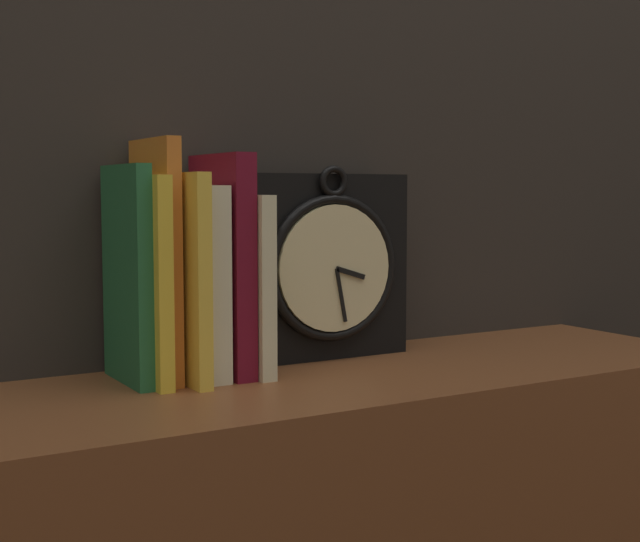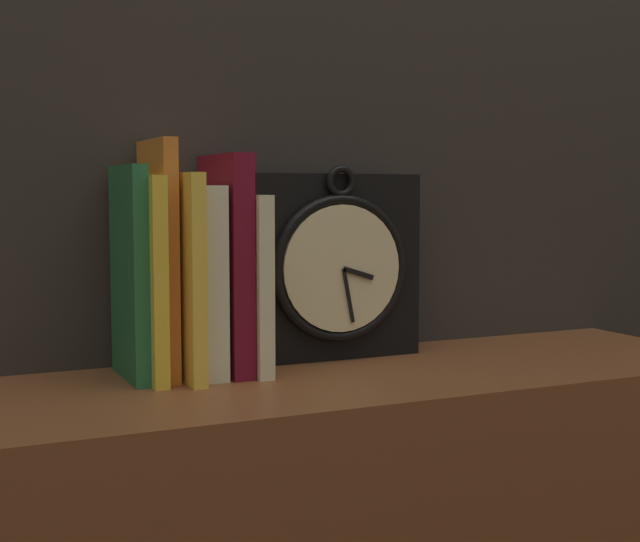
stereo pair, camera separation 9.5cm
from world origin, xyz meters
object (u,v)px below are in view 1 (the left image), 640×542
at_px(book_slot2_orange, 156,260).
at_px(book_slot6_cream, 242,284).
at_px(book_slot0_green, 127,275).
at_px(book_slot1_yellow, 144,280).
at_px(book_slot3_yellow, 179,277).
at_px(book_slot4_cream, 196,281).
at_px(clock, 320,266).
at_px(book_slot5_maroon, 222,265).

xyz_separation_m(book_slot2_orange, book_slot6_cream, (0.10, -0.01, -0.03)).
xyz_separation_m(book_slot0_green, book_slot6_cream, (0.13, -0.01, -0.02)).
bearing_deg(book_slot1_yellow, book_slot3_yellow, -9.85).
bearing_deg(book_slot2_orange, book_slot4_cream, -5.80).
height_order(book_slot3_yellow, book_slot4_cream, book_slot3_yellow).
bearing_deg(clock, book_slot6_cream, -165.11).
bearing_deg(book_slot0_green, book_slot4_cream, -3.04).
distance_m(book_slot2_orange, book_slot4_cream, 0.05).
bearing_deg(book_slot1_yellow, book_slot5_maroon, 1.30).
relative_size(book_slot1_yellow, book_slot6_cream, 1.10).
bearing_deg(book_slot2_orange, book_slot1_yellow, -154.58).
xyz_separation_m(book_slot4_cream, book_slot6_cream, (0.05, -0.00, -0.00)).
xyz_separation_m(book_slot4_cream, book_slot5_maroon, (0.03, -0.00, 0.02)).
distance_m(book_slot5_maroon, book_slot6_cream, 0.03).
height_order(book_slot3_yellow, book_slot6_cream, book_slot3_yellow).
bearing_deg(book_slot0_green, book_slot3_yellow, -14.40).
distance_m(book_slot2_orange, book_slot6_cream, 0.10).
bearing_deg(book_slot5_maroon, book_slot1_yellow, -178.70).
bearing_deg(book_slot2_orange, book_slot6_cream, -5.51).
height_order(book_slot2_orange, book_slot5_maroon, book_slot2_orange).
xyz_separation_m(clock, book_slot6_cream, (-0.12, -0.03, -0.01)).
relative_size(book_slot4_cream, book_slot5_maroon, 0.86).
height_order(book_slot0_green, book_slot3_yellow, book_slot0_green).
distance_m(clock, book_slot0_green, 0.25).
relative_size(book_slot2_orange, book_slot5_maroon, 1.06).
bearing_deg(book_slot3_yellow, book_slot2_orange, 145.77).
bearing_deg(clock, book_slot2_orange, -174.05).
xyz_separation_m(book_slot0_green, book_slot4_cream, (0.08, -0.00, -0.01)).
distance_m(book_slot4_cream, book_slot5_maroon, 0.03).
bearing_deg(book_slot5_maroon, book_slot6_cream, -9.79).
relative_size(book_slot1_yellow, book_slot2_orange, 0.85).
bearing_deg(book_slot0_green, book_slot1_yellow, -24.00).
relative_size(clock, book_slot6_cream, 1.17).
relative_size(book_slot0_green, book_slot3_yellow, 1.04).
bearing_deg(book_slot3_yellow, book_slot0_green, 165.60).
height_order(clock, book_slot2_orange, book_slot2_orange).
bearing_deg(book_slot6_cream, book_slot0_green, 176.05).
height_order(clock, book_slot0_green, clock).
height_order(book_slot0_green, book_slot4_cream, book_slot0_green).
distance_m(book_slot1_yellow, book_slot4_cream, 0.06).
xyz_separation_m(book_slot3_yellow, book_slot5_maroon, (0.05, 0.01, 0.01)).
height_order(book_slot2_orange, book_slot6_cream, book_slot2_orange).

